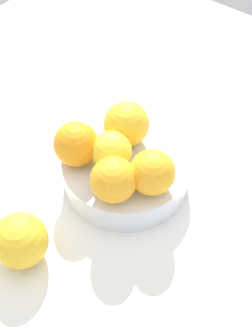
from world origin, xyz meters
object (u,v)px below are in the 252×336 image
Objects in this scene: orange_in_bowl_3 at (113,180)px; orange_loose_0 at (20,240)px; orange_in_bowl_1 at (76,144)px; orange_in_bowl_2 at (152,172)px; fruit_bowl at (126,170)px; orange_in_bowl_0 at (126,124)px; orange_in_bowl_4 at (112,151)px.

orange_in_bowl_3 is 0.85× the size of orange_loose_0.
orange_in_bowl_2 is at bearing 12.25° from orange_in_bowl_1.
orange_in_bowl_1 is at bearing 100.65° from orange_loose_0.
fruit_bowl is 8.61cm from orange_in_bowl_2.
orange_in_bowl_1 reaches higher than orange_in_bowl_2.
orange_in_bowl_1 is 12.20cm from orange_in_bowl_2.
orange_in_bowl_1 is 8.65cm from orange_in_bowl_3.
orange_in_bowl_0 is at bearing 118.23° from orange_in_bowl_3.
orange_loose_0 is (-1.98, -17.33, -4.11)cm from orange_in_bowl_4.
orange_in_bowl_0 is 23.13cm from orange_loose_0.
orange_in_bowl_3 is (-3.45, -4.34, -0.00)cm from orange_in_bowl_2.
orange_in_bowl_1 reaches higher than fruit_bowl.
orange_in_bowl_1 is at bearing -114.03° from orange_in_bowl_0.
orange_in_bowl_3 is at bearing -61.77° from orange_in_bowl_0.
orange_in_bowl_4 reaches higher than orange_loose_0.
orange_loose_0 is (-9.10, -17.58, -4.38)cm from orange_in_bowl_2.
orange_in_bowl_1 is 15.90cm from orange_loose_0.
orange_in_bowl_1 is 1.03× the size of orange_in_bowl_3.
orange_in_bowl_2 reaches higher than orange_in_bowl_4.
orange_loose_0 reaches higher than fruit_bowl.
fruit_bowl is 2.81× the size of orange_in_bowl_0.
orange_in_bowl_2 is 1.00× the size of orange_in_bowl_3.
orange_in_bowl_4 is at bearing 25.96° from orange_in_bowl_1.
orange_in_bowl_2 is 1.09× the size of orange_in_bowl_4.
orange_loose_0 is at bearing -117.37° from orange_in_bowl_2.
orange_loose_0 is (-0.60, -22.65, -4.62)cm from orange_in_bowl_0.
orange_in_bowl_4 is at bearing -118.35° from fruit_bowl.
fruit_bowl is 3.01× the size of orange_in_bowl_2.
orange_loose_0 is at bearing -79.35° from orange_in_bowl_1.
orange_in_bowl_1 is (-3.42, -7.66, -0.15)cm from orange_in_bowl_0.
orange_loose_0 is at bearing -113.10° from orange_in_bowl_3.
orange_in_bowl_3 is 15.05cm from orange_loose_0.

